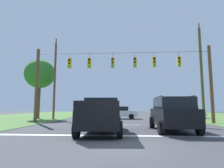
# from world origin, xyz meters

# --- Properties ---
(ground_plane) EXTENTS (120.00, 120.00, 0.00)m
(ground_plane) POSITION_xyz_m (0.00, 0.00, 0.00)
(ground_plane) COLOR #3D3D42
(stop_bar_stripe) EXTENTS (13.57, 0.45, 0.01)m
(stop_bar_stripe) POSITION_xyz_m (0.00, 2.61, 0.00)
(stop_bar_stripe) COLOR white
(stop_bar_stripe) RESTS_ON ground
(lane_dash_0) EXTENTS (2.50, 0.15, 0.01)m
(lane_dash_0) POSITION_xyz_m (0.00, 8.61, 0.00)
(lane_dash_0) COLOR white
(lane_dash_0) RESTS_ON ground
(lane_dash_1) EXTENTS (2.50, 0.15, 0.01)m
(lane_dash_1) POSITION_xyz_m (0.00, 15.24, 0.00)
(lane_dash_1) COLOR white
(lane_dash_1) RESTS_ON ground
(lane_dash_2) EXTENTS (2.50, 0.15, 0.01)m
(lane_dash_2) POSITION_xyz_m (0.00, 24.49, 0.00)
(lane_dash_2) COLOR white
(lane_dash_2) RESTS_ON ground
(lane_dash_3) EXTENTS (2.50, 0.15, 0.01)m
(lane_dash_3) POSITION_xyz_m (0.00, 30.14, 0.00)
(lane_dash_3) COLOR white
(lane_dash_3) RESTS_ON ground
(overhead_signal_span) EXTENTS (16.49, 0.31, 7.08)m
(overhead_signal_span) POSITION_xyz_m (-0.20, 10.37, 4.11)
(overhead_signal_span) COLOR brown
(overhead_signal_span) RESTS_ON ground
(pickup_truck) EXTENTS (2.48, 5.48, 1.95)m
(pickup_truck) POSITION_xyz_m (-1.30, 3.68, 0.97)
(pickup_truck) COLOR black
(pickup_truck) RESTS_ON ground
(suv_black) EXTENTS (2.23, 4.81, 2.05)m
(suv_black) POSITION_xyz_m (2.88, 4.58, 1.06)
(suv_black) COLOR black
(suv_black) RESTS_ON ground
(distant_car_crossing_white) EXTENTS (4.38, 2.18, 1.52)m
(distant_car_crossing_white) POSITION_xyz_m (-0.53, 16.83, 0.79)
(distant_car_crossing_white) COLOR silver
(distant_car_crossing_white) RESTS_ON ground
(distant_car_oncoming) EXTENTS (4.45, 2.35, 1.52)m
(distant_car_oncoming) POSITION_xyz_m (8.58, 19.22, 0.79)
(distant_car_oncoming) COLOR silver
(distant_car_oncoming) RESTS_ON ground
(utility_pole_mid_right) EXTENTS (0.32, 1.99, 11.44)m
(utility_pole_mid_right) POSITION_xyz_m (9.00, 15.16, 5.67)
(utility_pole_mid_right) COLOR brown
(utility_pole_mid_right) RESTS_ON ground
(utility_pole_near_left) EXTENTS (0.26, 1.75, 10.02)m
(utility_pole_near_left) POSITION_xyz_m (-8.48, 15.36, 4.89)
(utility_pole_near_left) COLOR brown
(utility_pole_near_left) RESTS_ON ground
(tree_roadside_right) EXTENTS (3.84, 3.84, 7.56)m
(tree_roadside_right) POSITION_xyz_m (-10.86, 16.40, 5.69)
(tree_roadside_right) COLOR brown
(tree_roadside_right) RESTS_ON ground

